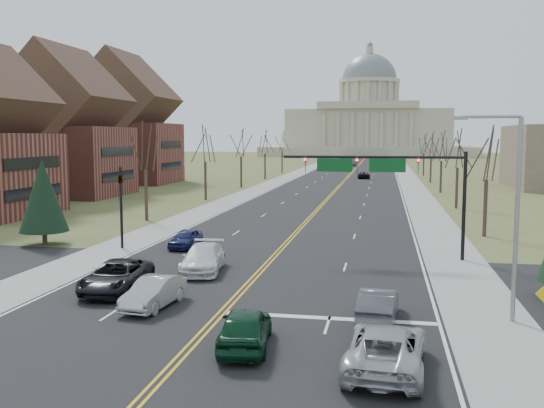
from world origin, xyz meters
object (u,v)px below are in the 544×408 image
at_px(signal_mast, 386,173).
at_px(car_far_nb, 364,175).
at_px(car_nb_outer_lead, 378,304).
at_px(car_sb_outer_lead, 116,276).
at_px(signal_left, 121,198).
at_px(car_nb_inner_lead, 245,328).
at_px(car_sb_inner_second, 203,258).
at_px(car_sb_outer_second, 186,239).
at_px(car_sb_inner_lead, 154,292).
at_px(car_nb_outer_second, 386,348).
at_px(street_light, 511,204).
at_px(car_far_sb, 353,164).

xyz_separation_m(signal_mast, car_far_nb, (-4.09, 79.43, -5.06)).
relative_size(signal_mast, car_nb_outer_lead, 2.72).
bearing_deg(car_nb_outer_lead, car_sb_outer_lead, -6.87).
bearing_deg(signal_left, car_nb_inner_lead, -54.23).
height_order(signal_mast, car_sb_inner_second, signal_mast).
distance_m(signal_mast, car_sb_outer_second, 15.32).
bearing_deg(car_nb_outer_lead, car_sb_inner_second, -33.12).
distance_m(car_sb_inner_lead, car_far_nb, 93.91).
bearing_deg(car_nb_inner_lead, car_sb_inner_lead, -46.76).
relative_size(signal_mast, car_sb_inner_lead, 2.78).
distance_m(signal_mast, car_sb_outer_lead, 18.89).
bearing_deg(car_nb_inner_lead, car_nb_outer_lead, -145.01).
bearing_deg(car_sb_outer_second, car_nb_inner_lead, -62.61).
bearing_deg(car_nb_outer_lead, signal_mast, -86.78).
bearing_deg(car_sb_inner_lead, car_sb_outer_lead, 147.39).
relative_size(car_nb_outer_lead, car_sb_inner_second, 0.80).
height_order(signal_left, car_far_nb, signal_left).
height_order(car_nb_outer_second, car_far_nb, car_nb_outer_second).
distance_m(street_light, car_sb_outer_lead, 19.82).
xyz_separation_m(street_light, car_sb_inner_lead, (-16.17, -0.73, -4.49)).
bearing_deg(car_nb_inner_lead, car_sb_outer_lead, -46.43).
bearing_deg(car_nb_inner_lead, signal_mast, -112.36).
xyz_separation_m(signal_mast, signal_left, (-18.95, 0.00, -2.05)).
relative_size(car_nb_inner_lead, car_nb_outer_lead, 1.05).
bearing_deg(car_sb_inner_second, car_far_sb, 81.20).
bearing_deg(car_sb_outer_lead, car_nb_outer_lead, -15.48).
bearing_deg(car_nb_outer_second, signal_left, -42.60).
distance_m(car_sb_outer_second, car_far_nb, 79.04).
bearing_deg(car_far_nb, car_sb_inner_lead, 81.86).
distance_m(car_nb_inner_lead, car_sb_outer_lead, 11.23).
bearing_deg(car_far_nb, car_sb_outer_second, 78.50).
xyz_separation_m(car_nb_inner_lead, car_sb_inner_lead, (-5.56, 4.68, -0.08)).
distance_m(car_sb_outer_lead, car_far_nb, 91.69).
bearing_deg(signal_left, car_nb_outer_second, -46.79).
bearing_deg(signal_mast, street_light, -68.59).
distance_m(car_nb_inner_lead, car_sb_outer_second, 21.95).
distance_m(car_sb_outer_lead, car_far_sb, 141.24).
relative_size(signal_mast, car_sb_outer_second, 3.05).
bearing_deg(car_sb_inner_lead, car_sb_inner_second, 96.29).
xyz_separation_m(street_light, car_sb_outer_second, (-19.71, 14.57, -4.54)).
height_order(car_nb_inner_lead, car_sb_inner_second, car_sb_inner_second).
bearing_deg(car_far_nb, car_nb_outer_lead, 88.32).
distance_m(street_light, car_nb_outer_lead, 7.23).
bearing_deg(car_far_sb, signal_mast, -82.17).
distance_m(street_light, car_far_nb, 93.52).
xyz_separation_m(street_light, car_nb_inner_lead, (-10.61, -5.42, -4.42)).
relative_size(signal_left, car_sb_outer_second, 1.51).
bearing_deg(car_nb_outer_lead, car_nb_outer_second, 97.65).
xyz_separation_m(car_sb_outer_second, car_far_nb, (10.32, 78.37, 0.01)).
distance_m(car_nb_outer_second, car_sb_inner_second, 17.60).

